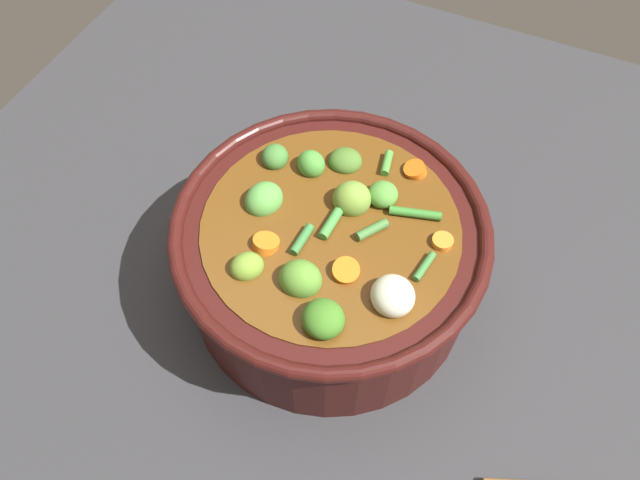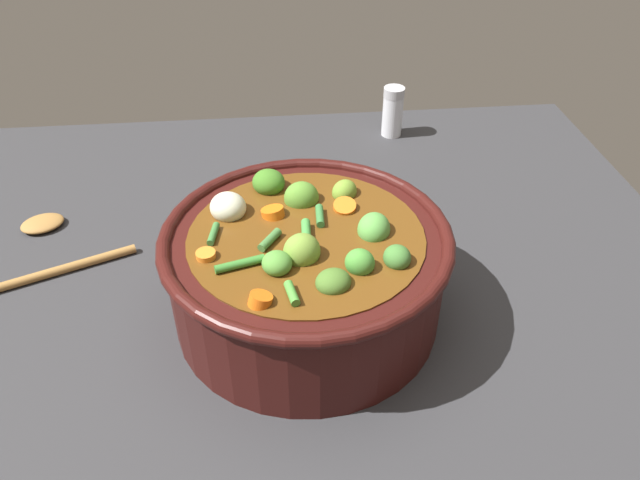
# 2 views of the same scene
# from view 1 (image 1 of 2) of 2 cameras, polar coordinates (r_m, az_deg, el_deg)

# --- Properties ---
(ground_plane) EXTENTS (1.10, 1.10, 0.00)m
(ground_plane) POSITION_cam_1_polar(r_m,az_deg,el_deg) (0.75, 0.84, -4.08)
(ground_plane) COLOR #2D2D30
(cooking_pot) EXTENTS (0.33, 0.33, 0.15)m
(cooking_pot) POSITION_cam_1_polar(r_m,az_deg,el_deg) (0.69, 0.90, -1.33)
(cooking_pot) COLOR #38110F
(cooking_pot) RESTS_ON ground_plane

